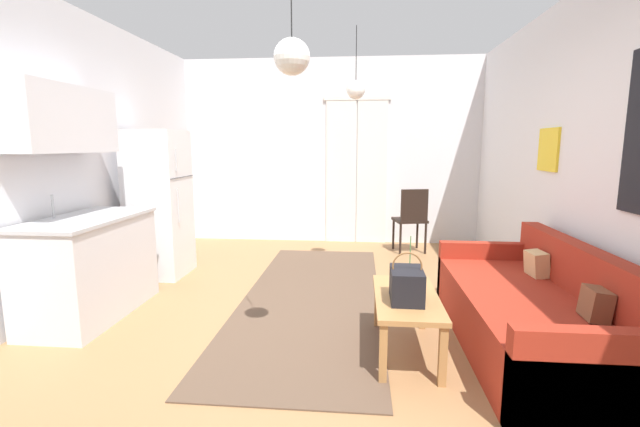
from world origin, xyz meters
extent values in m
cube|color=#996D44|center=(0.00, 0.00, -0.05)|extent=(5.09, 7.43, 0.10)
cube|color=silver|center=(0.00, 3.47, 1.40)|extent=(4.69, 0.10, 2.80)
cube|color=white|center=(0.17, 3.40, 1.08)|extent=(0.45, 0.02, 2.17)
cube|color=white|center=(0.64, 3.40, 1.08)|extent=(0.45, 0.02, 2.17)
cube|color=white|center=(0.40, 3.40, 2.20)|extent=(1.01, 0.03, 0.06)
cube|color=silver|center=(2.30, 0.00, 1.40)|extent=(0.10, 7.03, 2.80)
cube|color=yellow|center=(2.23, 1.07, 1.46)|extent=(0.02, 0.41, 0.41)
cube|color=silver|center=(-2.30, 0.00, 1.40)|extent=(0.10, 7.03, 2.80)
cube|color=red|center=(-2.23, 1.06, 1.76)|extent=(0.02, 0.32, 0.40)
cube|color=brown|center=(0.00, 0.86, 0.01)|extent=(1.33, 3.70, 0.01)
cube|color=maroon|center=(1.69, -0.08, 0.21)|extent=(0.91, 2.07, 0.43)
cube|color=maroon|center=(2.07, -0.08, 0.39)|extent=(0.15, 2.07, 0.78)
cube|color=maroon|center=(1.69, -1.06, 0.29)|extent=(0.91, 0.11, 0.58)
cube|color=maroon|center=(1.69, 0.91, 0.29)|extent=(0.91, 0.11, 0.58)
cube|color=brown|center=(1.93, -0.52, 0.53)|extent=(0.15, 0.20, 0.21)
cube|color=tan|center=(1.93, 0.38, 0.53)|extent=(0.16, 0.22, 0.22)
cube|color=#A87542|center=(0.81, -0.22, 0.41)|extent=(0.45, 0.95, 0.04)
cube|color=#A87542|center=(0.62, -0.65, 0.20)|extent=(0.05, 0.05, 0.40)
cube|color=#A87542|center=(0.99, -0.65, 0.20)|extent=(0.05, 0.05, 0.40)
cube|color=#A87542|center=(0.62, 0.22, 0.20)|extent=(0.05, 0.05, 0.40)
cube|color=#A87542|center=(0.99, 0.22, 0.20)|extent=(0.05, 0.05, 0.40)
cylinder|color=beige|center=(0.83, -0.11, 0.53)|extent=(0.10, 0.10, 0.19)
cylinder|color=#477F42|center=(0.83, -0.11, 0.73)|extent=(0.01, 0.01, 0.22)
cube|color=black|center=(0.79, -0.32, 0.54)|extent=(0.22, 0.33, 0.22)
torus|color=brown|center=(0.79, -0.32, 0.68)|extent=(0.21, 0.01, 0.21)
cube|color=white|center=(-1.83, 1.47, 0.83)|extent=(0.57, 0.63, 1.67)
cube|color=#4C4C51|center=(-1.55, 1.47, 1.14)|extent=(0.01, 0.61, 0.01)
cylinder|color=#B7BABF|center=(-1.53, 1.30, 1.34)|extent=(0.02, 0.02, 0.23)
cylinder|color=#B7BABF|center=(-1.53, 1.30, 0.84)|extent=(0.02, 0.02, 0.37)
cube|color=silver|center=(-1.90, 0.24, 0.43)|extent=(0.61, 1.24, 0.86)
cube|color=#B7BABF|center=(-1.90, 0.24, 0.87)|extent=(0.64, 1.27, 0.03)
cube|color=#999BA0|center=(-1.90, 0.17, 0.83)|extent=(0.36, 0.40, 0.10)
cylinder|color=#B7BABF|center=(-2.14, 0.17, 0.99)|extent=(0.02, 0.02, 0.20)
cube|color=silver|center=(-2.04, 0.24, 1.71)|extent=(0.32, 1.12, 0.56)
cylinder|color=black|center=(1.31, 3.06, 0.22)|extent=(0.03, 0.03, 0.44)
cylinder|color=black|center=(0.96, 2.99, 0.22)|extent=(0.03, 0.03, 0.44)
cylinder|color=black|center=(1.38, 2.73, 0.22)|extent=(0.03, 0.03, 0.44)
cylinder|color=black|center=(1.03, 2.66, 0.22)|extent=(0.03, 0.03, 0.44)
cube|color=black|center=(1.17, 2.86, 0.45)|extent=(0.49, 0.48, 0.04)
cube|color=black|center=(1.21, 2.68, 0.69)|extent=(0.38, 0.11, 0.45)
sphere|color=white|center=(0.05, -0.61, 2.01)|extent=(0.21, 0.21, 0.21)
cylinder|color=black|center=(0.40, 1.76, 2.51)|extent=(0.01, 0.01, 0.58)
sphere|color=white|center=(0.40, 1.76, 2.11)|extent=(0.21, 0.21, 0.21)
camera|label=1|loc=(0.46, -3.21, 1.50)|focal=24.07mm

